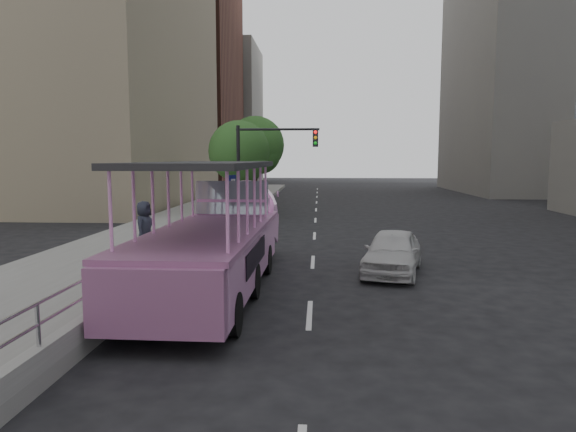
# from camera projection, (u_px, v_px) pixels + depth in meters

# --- Properties ---
(ground) EXTENTS (160.00, 160.00, 0.00)m
(ground) POSITION_uv_depth(u_px,v_px,m) (274.00, 291.00, 13.78)
(ground) COLOR black
(sidewalk) EXTENTS (5.50, 80.00, 0.30)m
(sidewalk) POSITION_uv_depth(u_px,v_px,m) (170.00, 231.00, 24.03)
(sidewalk) COLOR gray
(sidewalk) RESTS_ON ground
(kerb_wall) EXTENTS (0.24, 30.00, 0.36)m
(kerb_wall) POSITION_uv_depth(u_px,v_px,m) (179.00, 258.00, 15.90)
(kerb_wall) COLOR #9F9F9A
(kerb_wall) RESTS_ON sidewalk
(guardrail) EXTENTS (0.07, 22.00, 0.71)m
(guardrail) POSITION_uv_depth(u_px,v_px,m) (179.00, 237.00, 15.83)
(guardrail) COLOR silver
(guardrail) RESTS_ON kerb_wall
(duck_boat) EXTENTS (2.76, 10.49, 3.47)m
(duck_boat) POSITION_uv_depth(u_px,v_px,m) (218.00, 241.00, 14.22)
(duck_boat) COLOR black
(duck_boat) RESTS_ON ground
(car) EXTENTS (2.53, 4.25, 1.36)m
(car) POSITION_uv_depth(u_px,v_px,m) (392.00, 252.00, 15.91)
(car) COLOR beige
(car) RESTS_ON ground
(pedestrian_far) EXTENTS (0.63, 0.92, 1.84)m
(pedestrian_far) POSITION_uv_depth(u_px,v_px,m) (144.00, 228.00, 17.26)
(pedestrian_far) COLOR #262A37
(pedestrian_far) RESTS_ON sidewalk
(parking_sign) EXTENTS (0.22, 0.60, 2.80)m
(parking_sign) POSITION_uv_depth(u_px,v_px,m) (233.00, 198.00, 23.67)
(parking_sign) COLOR black
(parking_sign) RESTS_ON ground
(traffic_signal) EXTENTS (4.20, 0.32, 5.20)m
(traffic_signal) POSITION_uv_depth(u_px,v_px,m) (262.00, 159.00, 25.89)
(traffic_signal) COLOR black
(traffic_signal) RESTS_ON ground
(street_tree_near) EXTENTS (3.52, 3.52, 5.72)m
(street_tree_near) POSITION_uv_depth(u_px,v_px,m) (241.00, 154.00, 29.35)
(street_tree_near) COLOR #321E16
(street_tree_near) RESTS_ON ground
(street_tree_far) EXTENTS (3.97, 3.97, 6.45)m
(street_tree_far) POSITION_uv_depth(u_px,v_px,m) (257.00, 147.00, 35.23)
(street_tree_far) COLOR #321E16
(street_tree_far) RESTS_ON ground
(midrise_brick) EXTENTS (18.00, 16.00, 26.00)m
(midrise_brick) POSITION_uv_depth(u_px,v_px,m) (158.00, 78.00, 61.01)
(midrise_brick) COLOR brown
(midrise_brick) RESTS_ON ground
(midrise_stone_a) EXTENTS (20.00, 20.00, 32.00)m
(midrise_stone_a) POSITION_uv_depth(u_px,v_px,m) (564.00, 35.00, 52.08)
(midrise_stone_a) COLOR slate
(midrise_stone_a) RESTS_ON ground
(midrise_stone_b) EXTENTS (16.00, 14.00, 20.00)m
(midrise_stone_b) POSITION_uv_depth(u_px,v_px,m) (205.00, 115.00, 77.10)
(midrise_stone_b) COLOR slate
(midrise_stone_b) RESTS_ON ground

